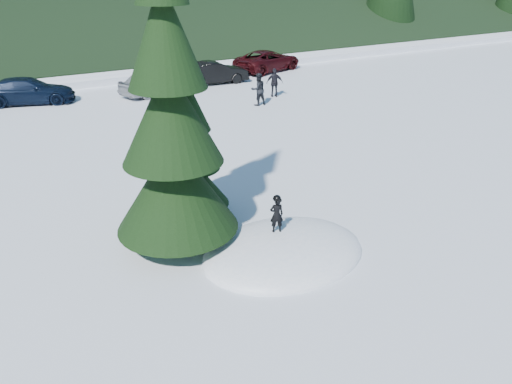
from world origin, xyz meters
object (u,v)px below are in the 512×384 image
spruce_short (189,150)px  child_skier (277,215)px  adult_0 (258,89)px  car_5 (215,73)px  adult_1 (275,83)px  car_3 (28,91)px  car_6 (268,61)px  car_4 (153,82)px  spruce_tall (171,127)px

spruce_short → child_skier: bearing=-67.0°
adult_0 → car_5: (0.30, 5.92, -0.17)m
child_skier → adult_1: adult_1 is taller
car_3 → car_6: 15.89m
adult_1 → car_3: 13.44m
car_6 → adult_0: bearing=128.8°
car_5 → car_6: size_ratio=0.81×
car_6 → car_4: bearing=88.3°
child_skier → adult_0: size_ratio=0.58×
car_3 → car_5: size_ratio=1.14×
spruce_short → child_skier: size_ratio=5.43×
car_4 → adult_1: bearing=-146.7°
car_3 → car_6: (15.85, 1.20, 0.03)m
spruce_short → car_4: (4.22, 15.35, -1.39)m
child_skier → adult_0: 14.73m
child_skier → car_4: size_ratio=0.24×
car_5 → car_3: bearing=89.7°
car_3 → adult_0: bearing=-104.9°
spruce_tall → car_4: spruce_tall is taller
child_skier → adult_1: bearing=-102.6°
spruce_tall → adult_1: spruce_tall is taller
car_5 → adult_1: bearing=-160.4°
adult_1 → car_4: adult_1 is taller
child_skier → adult_1: (8.75, 14.09, -0.17)m
child_skier → adult_0: bearing=-99.1°
adult_1 → car_5: adult_1 is taller
adult_1 → car_3: size_ratio=0.34×
car_3 → spruce_tall: bearing=-158.9°
spruce_tall → adult_0: 14.96m
car_3 → spruce_short: bearing=-155.1°
child_skier → adult_0: (7.01, 12.96, -0.12)m
spruce_short → adult_1: bearing=48.5°
spruce_short → car_3: 16.90m
car_6 → child_skier: bearing=132.4°
spruce_short → adult_0: spruce_short is taller
child_skier → car_5: bearing=-91.9°
car_5 → spruce_short: bearing=155.0°
adult_0 → adult_1: 2.07m
adult_1 → car_6: size_ratio=0.31×
car_4 → child_skier: bearing=149.4°
adult_0 → car_4: adult_0 is taller
car_5 → car_6: car_6 is taller
child_skier → car_6: bearing=-101.5°
adult_1 → adult_0: bearing=58.8°
car_3 → car_6: car_6 is taller
adult_1 → car_4: 7.04m
car_3 → car_4: car_4 is taller
car_3 → adult_1: bearing=-96.9°
adult_1 → child_skier: bearing=84.1°
car_3 → child_skier: bearing=-152.8°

